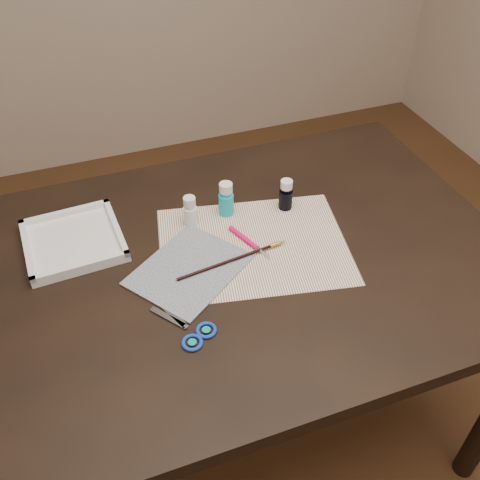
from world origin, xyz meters
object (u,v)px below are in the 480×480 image
object	(u,v)px
paint_bottle_cyan	(226,199)
canvas	(189,269)
palette_tray	(73,240)
scissors	(179,325)
paint_bottle_white	(190,211)
paint_bottle_navy	(286,195)
paper	(253,245)

from	to	relation	value
paint_bottle_cyan	canvas	bearing A→B (deg)	-131.26
paint_bottle_cyan	palette_tray	bearing A→B (deg)	178.04
scissors	palette_tray	world-z (taller)	palette_tray
paint_bottle_white	palette_tray	xyz separation A→B (m)	(-0.29, 0.02, -0.03)
paint_bottle_white	paint_bottle_navy	size ratio (longest dim) A/B	0.97
paint_bottle_white	palette_tray	bearing A→B (deg)	175.30
scissors	palette_tray	size ratio (longest dim) A/B	0.76
canvas	paper	bearing A→B (deg)	9.68
paint_bottle_cyan	paint_bottle_navy	bearing A→B (deg)	-11.23
canvas	scissors	distance (m)	0.17
paint_bottle_navy	palette_tray	world-z (taller)	paint_bottle_navy
paper	scissors	distance (m)	0.30
paint_bottle_cyan	paint_bottle_navy	world-z (taller)	paint_bottle_cyan
paint_bottle_white	palette_tray	size ratio (longest dim) A/B	0.37
paint_bottle_white	scissors	world-z (taller)	paint_bottle_white
paint_bottle_cyan	paint_bottle_navy	xyz separation A→B (m)	(0.15, -0.03, -0.00)
palette_tray	paint_bottle_white	bearing A→B (deg)	-4.70
paint_bottle_white	paint_bottle_cyan	bearing A→B (deg)	6.10
paper	paint_bottle_cyan	bearing A→B (deg)	98.42
paper	palette_tray	xyz separation A→B (m)	(-0.41, 0.15, 0.01)
paint_bottle_white	scissors	distance (m)	0.33
palette_tray	scissors	bearing A→B (deg)	-62.66
palette_tray	paint_bottle_navy	bearing A→B (deg)	-4.62
paper	paint_bottle_navy	bearing A→B (deg)	39.71
paint_bottle_cyan	paper	bearing A→B (deg)	-81.58
paper	paint_bottle_cyan	world-z (taller)	paint_bottle_cyan
canvas	paint_bottle_navy	bearing A→B (deg)	24.72
paint_bottle_navy	scissors	xyz separation A→B (m)	(-0.37, -0.29, -0.04)
paint_bottle_cyan	paint_bottle_navy	distance (m)	0.16
scissors	paper	bearing A→B (deg)	-89.40
paper	paint_bottle_navy	xyz separation A→B (m)	(0.13, 0.11, 0.04)
paint_bottle_white	paint_bottle_cyan	size ratio (longest dim) A/B	0.89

